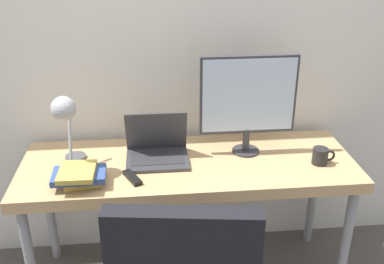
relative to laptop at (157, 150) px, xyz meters
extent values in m
cube|color=silver|center=(0.16, 0.32, 0.50)|extent=(8.00, 0.05, 2.60)
cube|color=tan|center=(0.16, -0.05, -0.08)|extent=(1.71, 0.61, 0.06)
cylinder|color=gray|center=(0.95, -0.29, -0.46)|extent=(0.05, 0.05, 0.69)
cylinder|color=gray|center=(-0.64, 0.20, -0.46)|extent=(0.05, 0.05, 0.69)
cylinder|color=gray|center=(0.95, 0.20, -0.46)|extent=(0.05, 0.05, 0.69)
cube|color=#38383D|center=(0.00, -0.03, -0.04)|extent=(0.32, 0.25, 0.02)
cube|color=#2D2D33|center=(0.00, -0.03, -0.03)|extent=(0.27, 0.15, 0.00)
cube|color=#38383D|center=(0.00, 0.05, 0.08)|extent=(0.32, 0.10, 0.24)
cube|color=black|center=(0.00, 0.05, 0.08)|extent=(0.29, 0.08, 0.21)
cylinder|color=#333338|center=(0.47, 0.03, -0.05)|extent=(0.14, 0.14, 0.01)
cylinder|color=#333338|center=(0.47, 0.03, 0.02)|extent=(0.04, 0.04, 0.12)
cube|color=#333338|center=(0.47, 0.04, 0.27)|extent=(0.50, 0.02, 0.41)
cube|color=silver|center=(0.47, 0.02, 0.27)|extent=(0.47, 0.00, 0.38)
cylinder|color=#4C4C51|center=(-0.42, 0.05, -0.04)|extent=(0.11, 0.11, 0.02)
cylinder|color=#99999E|center=(-0.42, -0.03, 0.13)|extent=(0.02, 0.17, 0.33)
sphere|color=#B2B2B7|center=(-0.42, -0.10, 0.29)|extent=(0.12, 0.12, 0.12)
cube|color=gold|center=(-0.36, -0.21, -0.03)|extent=(0.19, 0.15, 0.03)
cube|color=#334C8C|center=(-0.37, -0.22, 0.00)|extent=(0.25, 0.16, 0.03)
cube|color=gold|center=(-0.37, -0.23, 0.02)|extent=(0.17, 0.20, 0.02)
cube|color=black|center=(-0.13, -0.20, -0.04)|extent=(0.10, 0.15, 0.02)
cylinder|color=black|center=(0.82, -0.14, -0.01)|extent=(0.08, 0.08, 0.09)
torus|color=black|center=(0.87, -0.14, -0.01)|extent=(0.06, 0.01, 0.06)
camera|label=1|loc=(-0.03, -2.07, 1.06)|focal=42.00mm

